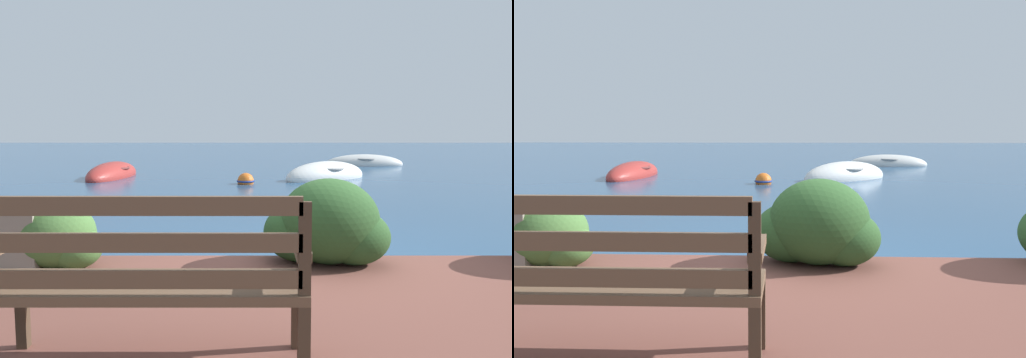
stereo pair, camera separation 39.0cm
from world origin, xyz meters
TOP-DOWN VIEW (x-y plane):
  - ground_plane at (0.00, 0.00)m, footprint 80.00×80.00m
  - park_bench at (-1.15, -2.28)m, footprint 1.62×0.48m
  - hedge_clump_far_left at (-2.39, -0.40)m, footprint 0.89×0.64m
  - hedge_clump_left at (0.04, -0.25)m, footprint 1.15×0.83m
  - rowboat_nearest at (1.34, 9.09)m, footprint 2.84×2.44m
  - rowboat_mid at (-4.76, 9.61)m, footprint 1.24×3.07m
  - rowboat_far at (3.45, 13.91)m, footprint 2.90×1.04m
  - mooring_buoy at (-0.87, 7.93)m, footprint 0.46×0.46m

SIDE VIEW (x-z plane):
  - ground_plane at x=0.00m, z-range 0.00..0.00m
  - rowboat_far at x=3.45m, z-range -0.31..0.43m
  - rowboat_mid at x=-4.76m, z-range -0.32..0.45m
  - rowboat_nearest at x=1.34m, z-range -0.36..0.51m
  - mooring_buoy at x=-0.87m, z-range -0.14..0.29m
  - hedge_clump_far_left at x=-2.39m, z-range 0.18..0.78m
  - hedge_clump_left at x=0.04m, z-range 0.17..0.95m
  - park_bench at x=-1.15m, z-range 0.24..1.17m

